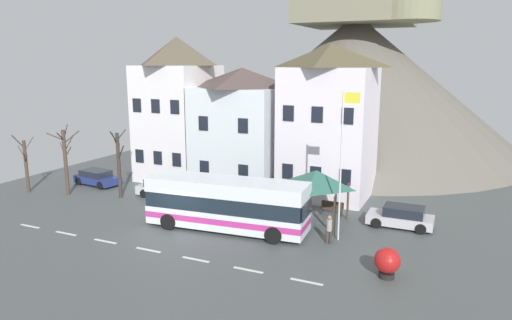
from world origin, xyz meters
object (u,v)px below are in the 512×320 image
object	(u,v)px
bare_tree_01	(66,159)
bare_tree_02	(26,164)
parked_car_02	(97,178)
pedestrian_01	(307,216)
parked_car_01	(401,217)
harbour_buoy	(387,261)
townhouse_01	(242,127)
flagpole	(342,158)
public_bench	(332,208)
parked_car_00	(166,188)
bus_shelter	(316,179)
townhouse_00	(179,109)
transit_bus	(227,205)
pedestrian_00	(329,229)
bare_tree_00	(119,163)
townhouse_02	(329,122)
hilltop_castle	(355,80)

from	to	relation	value
bare_tree_01	bare_tree_02	size ratio (longest dim) A/B	1.14
parked_car_02	pedestrian_01	xyz separation A→B (m)	(19.21, -3.04, 0.31)
parked_car_01	harbour_buoy	xyz separation A→B (m)	(0.33, -7.44, 0.17)
townhouse_01	bare_tree_02	xyz separation A→B (m)	(-14.23, -9.20, -2.57)
townhouse_01	flagpole	world-z (taller)	townhouse_01
flagpole	townhouse_01	bearing A→B (deg)	139.47
parked_car_01	bare_tree_01	size ratio (longest dim) A/B	0.74
public_bench	harbour_buoy	world-z (taller)	harbour_buoy
pedestrian_01	parked_car_00	bearing A→B (deg)	168.14
parked_car_00	parked_car_01	bearing A→B (deg)	-2.21
parked_car_00	public_bench	bearing A→B (deg)	0.92
bus_shelter	townhouse_00	bearing A→B (deg)	154.93
transit_bus	parked_car_00	bearing A→B (deg)	145.25
public_bench	pedestrian_01	bearing A→B (deg)	-99.08
bus_shelter	pedestrian_00	size ratio (longest dim) A/B	2.21
harbour_buoy	bare_tree_00	size ratio (longest dim) A/B	0.28
pedestrian_00	bare_tree_02	distance (m)	24.41
harbour_buoy	townhouse_01	bearing A→B (deg)	137.26
transit_bus	bare_tree_02	xyz separation A→B (m)	(-18.14, 0.99, 0.62)
parked_car_00	bare_tree_01	xyz separation A→B (m)	(-7.25, -2.60, 2.07)
bare_tree_01	bare_tree_00	bearing A→B (deg)	13.40
pedestrian_01	bare_tree_01	world-z (taller)	bare_tree_01
harbour_buoy	townhouse_00	bearing A→B (deg)	147.46
townhouse_02	bare_tree_02	size ratio (longest dim) A/B	2.43
townhouse_00	bus_shelter	world-z (taller)	townhouse_00
parked_car_01	harbour_buoy	distance (m)	7.45
townhouse_01	bare_tree_00	size ratio (longest dim) A/B	1.83
bus_shelter	parked_car_02	world-z (taller)	bus_shelter
parked_car_01	pedestrian_00	world-z (taller)	pedestrian_00
townhouse_02	bare_tree_00	xyz separation A→B (m)	(-13.92, -7.06, -3.01)
hilltop_castle	bare_tree_00	size ratio (longest dim) A/B	7.03
parked_car_00	harbour_buoy	world-z (taller)	harbour_buoy
townhouse_00	public_bench	distance (m)	16.69
transit_bus	public_bench	size ratio (longest dim) A/B	6.67
public_bench	pedestrian_00	bearing A→B (deg)	-76.46
bare_tree_01	townhouse_02	bearing A→B (deg)	23.96
townhouse_01	flagpole	bearing A→B (deg)	-40.53
bus_shelter	flagpole	size ratio (longest dim) A/B	0.43
bus_shelter	harbour_buoy	xyz separation A→B (m)	(5.35, -5.89, -2.08)
townhouse_01	flagpole	size ratio (longest dim) A/B	1.13
townhouse_02	parked_car_02	xyz separation A→B (m)	(-18.16, -4.94, -5.04)
parked_car_01	parked_car_02	bearing A→B (deg)	-0.35
pedestrian_00	parked_car_01	bearing A→B (deg)	53.10
parked_car_01	parked_car_02	world-z (taller)	parked_car_01
parked_car_02	flagpole	size ratio (longest dim) A/B	0.49
harbour_buoy	pedestrian_00	bearing A→B (deg)	140.53
townhouse_00	bare_tree_00	world-z (taller)	townhouse_00
hilltop_castle	transit_bus	world-z (taller)	hilltop_castle
hilltop_castle	pedestrian_01	xyz separation A→B (m)	(3.43, -26.50, -7.11)
bus_shelter	harbour_buoy	world-z (taller)	bus_shelter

